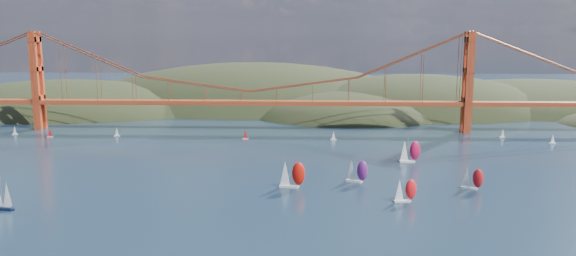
{
  "coord_description": "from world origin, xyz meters",
  "views": [
    {
      "loc": [
        33.52,
        -130.09,
        55.82
      ],
      "look_at": [
        24.94,
        90.0,
        17.16
      ],
      "focal_mm": 35.0,
      "sensor_mm": 36.0,
      "label": 1
    }
  ],
  "objects_px": {
    "racer_0": "(291,174)",
    "racer_1": "(405,190)",
    "racer_2": "(472,178)",
    "racer_3": "(410,151)",
    "racer_rwb": "(356,171)"
  },
  "relations": [
    {
      "from": "racer_2",
      "to": "racer_3",
      "type": "xyz_separation_m",
      "value": [
        -15.04,
        40.17,
        0.86
      ]
    },
    {
      "from": "racer_0",
      "to": "racer_3",
      "type": "xyz_separation_m",
      "value": [
        48.91,
        40.75,
        -0.13
      ]
    },
    {
      "from": "racer_3",
      "to": "racer_2",
      "type": "bearing_deg",
      "value": -78.23
    },
    {
      "from": "racer_1",
      "to": "racer_3",
      "type": "relative_size",
      "value": 0.82
    },
    {
      "from": "racer_1",
      "to": "racer_3",
      "type": "height_order",
      "value": "racer_3"
    },
    {
      "from": "racer_2",
      "to": "racer_3",
      "type": "distance_m",
      "value": 42.9
    },
    {
      "from": "racer_0",
      "to": "racer_1",
      "type": "bearing_deg",
      "value": -16.5
    },
    {
      "from": "racer_1",
      "to": "racer_0",
      "type": "bearing_deg",
      "value": 149.39
    },
    {
      "from": "racer_rwb",
      "to": "racer_0",
      "type": "bearing_deg",
      "value": -139.13
    },
    {
      "from": "racer_0",
      "to": "racer_1",
      "type": "xyz_separation_m",
      "value": [
        37.71,
        -15.4,
        -1.0
      ]
    },
    {
      "from": "racer_0",
      "to": "racer_2",
      "type": "distance_m",
      "value": 63.96
    },
    {
      "from": "racer_0",
      "to": "racer_rwb",
      "type": "relative_size",
      "value": 1.13
    },
    {
      "from": "racer_0",
      "to": "racer_rwb",
      "type": "distance_m",
      "value": 25.17
    },
    {
      "from": "racer_1",
      "to": "racer_2",
      "type": "xyz_separation_m",
      "value": [
        26.24,
        15.98,
        0.01
      ]
    },
    {
      "from": "racer_2",
      "to": "racer_rwb",
      "type": "distance_m",
      "value": 40.85
    }
  ]
}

